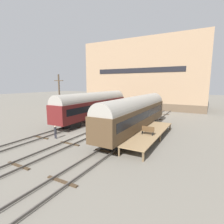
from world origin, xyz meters
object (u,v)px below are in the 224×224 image
Objects in this scene: train_car_maroon at (94,104)px; train_car_brown at (136,112)px; bench at (148,130)px; person_worker at (55,131)px; utility_pole at (60,99)px.

train_car_brown is at bearing -23.21° from train_car_maroon.
bench is (12.17, -7.20, -1.46)m from train_car_maroon.
person_worker is at bearing -159.17° from bench.
bench reaches higher than person_worker.
person_worker is (1.91, -11.10, -1.94)m from train_car_maroon.
bench is 0.17× the size of utility_pole.
train_car_brown is at bearing 7.18° from utility_pole.
train_car_maroon is at bearing 99.78° from person_worker.
utility_pole is at bearing -172.82° from train_car_brown.
person_worker is at bearing -80.22° from train_car_maroon.
person_worker is at bearing -137.31° from train_car_brown.
bench is at bearing -6.04° from utility_pole.
train_car_brown is 10.52m from person_worker.
train_car_brown reaches higher than bench.
bench is at bearing -49.66° from train_car_brown.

